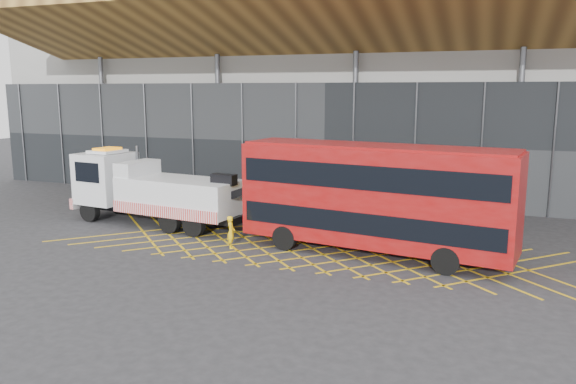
% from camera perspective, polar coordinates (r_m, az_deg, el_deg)
% --- Properties ---
extents(ground_plane, '(120.00, 120.00, 0.00)m').
position_cam_1_polar(ground_plane, '(28.92, -6.64, -4.82)').
color(ground_plane, '#28282A').
extents(road_markings, '(26.36, 7.16, 0.01)m').
position_cam_1_polar(road_markings, '(27.16, 2.49, -5.75)').
color(road_markings, gold).
rests_on(road_markings, ground_plane).
extents(construction_building, '(55.00, 23.97, 18.00)m').
position_cam_1_polar(construction_building, '(44.61, 6.34, 12.14)').
color(construction_building, gray).
rests_on(construction_building, ground_plane).
extents(recovery_truck, '(12.35, 4.23, 4.28)m').
position_cam_1_polar(recovery_truck, '(32.58, -13.81, 0.23)').
color(recovery_truck, black).
rests_on(recovery_truck, ground_plane).
extents(bus_towed, '(12.79, 4.72, 5.09)m').
position_cam_1_polar(bus_towed, '(25.82, 8.75, -0.26)').
color(bus_towed, maroon).
rests_on(bus_towed, ground_plane).
extents(worker, '(0.59, 0.68, 1.58)m').
position_cam_1_polar(worker, '(27.17, -5.81, -4.07)').
color(worker, yellow).
rests_on(worker, ground_plane).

